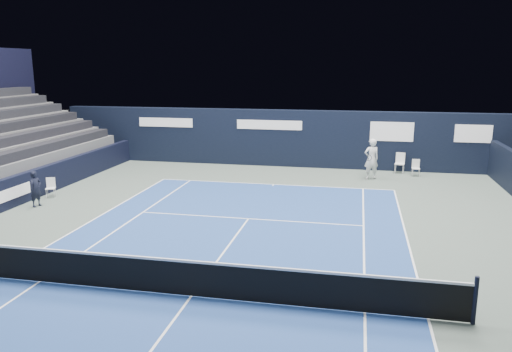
{
  "coord_description": "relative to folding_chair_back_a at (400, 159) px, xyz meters",
  "views": [
    {
      "loc": [
        3.79,
        -10.59,
        5.47
      ],
      "look_at": [
        -0.01,
        7.81,
        1.3
      ],
      "focal_mm": 35.0,
      "sensor_mm": 36.0,
      "label": 1
    }
  ],
  "objects": [
    {
      "name": "folding_chair_back_a",
      "position": [
        0.0,
        0.0,
        0.0
      ],
      "size": [
        0.54,
        0.57,
        1.06
      ],
      "rotation": [
        0.0,
        0.0,
        -0.19
      ],
      "color": "silver",
      "rests_on": "ground"
    },
    {
      "name": "side_barrier_left",
      "position": [
        -15.49,
        -9.89,
        -0.1
      ],
      "size": [
        0.33,
        22.0,
        1.2
      ],
      "color": "black",
      "rests_on": "ground"
    },
    {
      "name": "line_judge_chair",
      "position": [
        -14.91,
        -8.08,
        -0.23
      ],
      "size": [
        0.47,
        0.47,
        0.82
      ],
      "rotation": [
        0.0,
        0.0,
        0.41
      ],
      "color": "white",
      "rests_on": "ground"
    },
    {
      "name": "court_surface",
      "position": [
        -5.99,
        -15.87,
        -0.7
      ],
      "size": [
        10.97,
        23.77,
        0.01
      ],
      "primitive_type": "cube",
      "color": "navy",
      "rests_on": "ground"
    },
    {
      "name": "back_sponsor_wall",
      "position": [
        -5.98,
        0.63,
        0.85
      ],
      "size": [
        26.0,
        0.63,
        3.1
      ],
      "color": "black",
      "rests_on": "ground"
    },
    {
      "name": "line_judge",
      "position": [
        -14.57,
        -9.53,
        0.01
      ],
      "size": [
        0.46,
        0.59,
        1.43
      ],
      "primitive_type": "imported",
      "rotation": [
        0.0,
        0.0,
        1.32
      ],
      "color": "black",
      "rests_on": "ground"
    },
    {
      "name": "folding_chair_back_b",
      "position": [
        0.73,
        -0.67,
        -0.22
      ],
      "size": [
        0.38,
        0.37,
        0.85
      ],
      "rotation": [
        0.0,
        0.0,
        0.01
      ],
      "color": "silver",
      "rests_on": "ground"
    },
    {
      "name": "tennis_player",
      "position": [
        -1.51,
        -1.82,
        0.3
      ],
      "size": [
        0.86,
        0.97,
        2.01
      ],
      "color": "silver",
      "rests_on": "ground"
    },
    {
      "name": "court_markings",
      "position": [
        -5.99,
        -15.87,
        -0.69
      ],
      "size": [
        11.03,
        23.83,
        0.0
      ],
      "color": "white",
      "rests_on": "court_surface"
    },
    {
      "name": "ground",
      "position": [
        -5.99,
        -13.87,
        -0.7
      ],
      "size": [
        48.0,
        48.0,
        0.0
      ],
      "primitive_type": "plane",
      "color": "#48554D",
      "rests_on": "ground"
    },
    {
      "name": "tennis_net",
      "position": [
        -5.99,
        -15.87,
        -0.19
      ],
      "size": [
        12.9,
        0.1,
        1.1
      ],
      "color": "black",
      "rests_on": "ground"
    }
  ]
}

